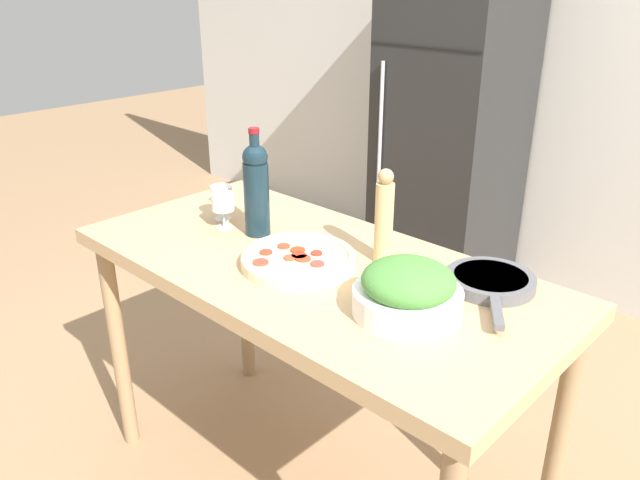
# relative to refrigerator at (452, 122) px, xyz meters

# --- Properties ---
(wall_back) EXTENTS (6.40, 0.08, 2.60)m
(wall_back) POSITION_rel_refrigerator_xyz_m (0.59, 0.36, 0.37)
(wall_back) COLOR silver
(wall_back) RESTS_ON ground_plane
(refrigerator) EXTENTS (0.64, 0.64, 1.86)m
(refrigerator) POSITION_rel_refrigerator_xyz_m (0.00, 0.00, 0.00)
(refrigerator) COLOR black
(refrigerator) RESTS_ON ground_plane
(prep_counter) EXTENTS (1.50, 0.72, 0.89)m
(prep_counter) POSITION_rel_refrigerator_xyz_m (0.59, -1.68, -0.14)
(prep_counter) COLOR tan
(prep_counter) RESTS_ON ground_plane
(wine_bottle) EXTENTS (0.08, 0.08, 0.35)m
(wine_bottle) POSITION_rel_refrigerator_xyz_m (0.31, -1.64, 0.11)
(wine_bottle) COLOR #142833
(wine_bottle) RESTS_ON prep_counter
(wine_glass_near) EXTENTS (0.07, 0.07, 0.12)m
(wine_glass_near) POSITION_rel_refrigerator_xyz_m (0.19, -1.69, 0.04)
(wine_glass_near) COLOR silver
(wine_glass_near) RESTS_ON prep_counter
(wine_glass_far) EXTENTS (0.07, 0.07, 0.12)m
(wine_glass_far) POSITION_rel_refrigerator_xyz_m (0.13, -1.64, 0.04)
(wine_glass_far) COLOR silver
(wine_glass_far) RESTS_ON prep_counter
(pepper_mill) EXTENTS (0.05, 0.05, 0.28)m
(pepper_mill) POSITION_rel_refrigerator_xyz_m (0.73, -1.53, 0.09)
(pepper_mill) COLOR tan
(pepper_mill) RESTS_ON prep_counter
(salad_bowl) EXTENTS (0.28, 0.28, 0.14)m
(salad_bowl) POSITION_rel_refrigerator_xyz_m (0.97, -1.73, 0.02)
(salad_bowl) COLOR white
(salad_bowl) RESTS_ON prep_counter
(homemade_pizza) EXTENTS (0.34, 0.34, 0.04)m
(homemade_pizza) POSITION_rel_refrigerator_xyz_m (0.58, -1.72, -0.03)
(homemade_pizza) COLOR beige
(homemade_pizza) RESTS_ON prep_counter
(cast_iron_skillet) EXTENTS (0.28, 0.35, 0.03)m
(cast_iron_skillet) POSITION_rel_refrigerator_xyz_m (1.05, -1.46, -0.03)
(cast_iron_skillet) COLOR #56565B
(cast_iron_skillet) RESTS_ON prep_counter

